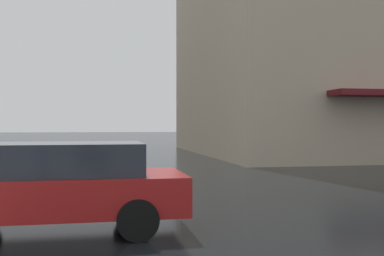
{
  "coord_description": "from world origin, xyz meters",
  "views": [
    {
      "loc": [
        -5.03,
        -3.71,
        1.69
      ],
      "look_at": [
        8.69,
        -6.47,
        1.6
      ],
      "focal_mm": 43.16,
      "sensor_mm": 36.0,
      "label": 1
    }
  ],
  "objects": [
    {
      "name": "car_red",
      "position": [
        2.5,
        -3.05,
        0.76
      ],
      "size": [
        1.85,
        4.1,
        1.41
      ],
      "color": "maroon",
      "rests_on": "ground_plane"
    }
  ]
}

